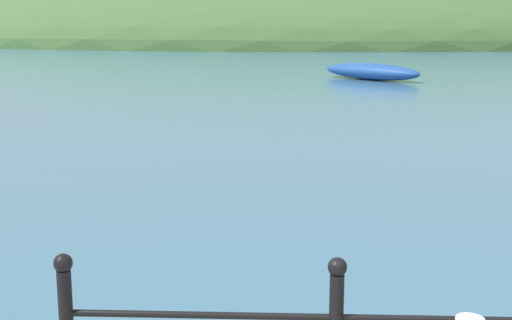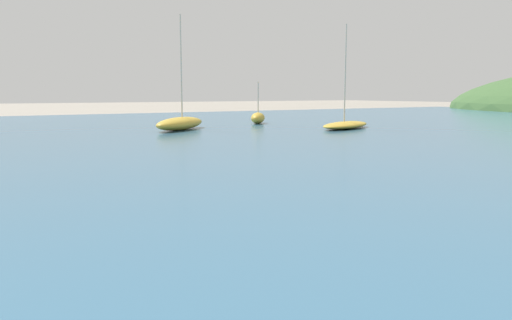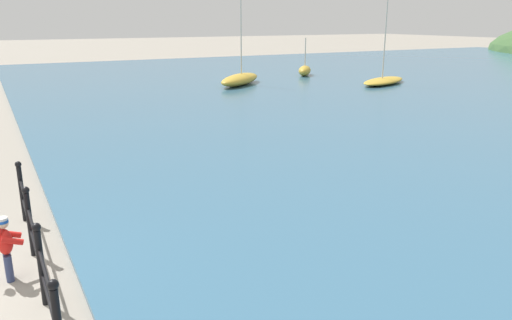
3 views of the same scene
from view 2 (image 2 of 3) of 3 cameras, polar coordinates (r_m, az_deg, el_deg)
name	(u,v)px [view 2 (image 2 of 3)]	position (r m, az deg, el deg)	size (l,w,h in m)	color
boat_far_left	(346,125)	(26.44, 10.22, 4.01)	(3.30, 4.72, 5.30)	gold
boat_blue_hull	(258,118)	(30.34, 0.22, 4.84)	(2.29, 2.08, 2.52)	gold
boat_white_sailboat	(180,123)	(25.33, -8.64, 4.19)	(4.04, 4.32, 5.69)	gold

